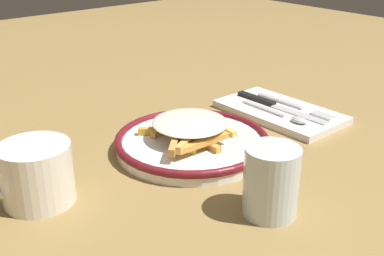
{
  "coord_description": "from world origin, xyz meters",
  "views": [
    {
      "loc": [
        0.46,
        0.55,
        0.35
      ],
      "look_at": [
        0.0,
        0.0,
        0.04
      ],
      "focal_mm": 45.74,
      "sensor_mm": 36.0,
      "label": 1
    }
  ],
  "objects_px": {
    "fries_heap": "(189,128)",
    "fork": "(295,106)",
    "water_glass": "(271,181)",
    "plate": "(192,142)",
    "coffee_mug": "(36,174)",
    "napkin": "(280,112)",
    "knife": "(272,104)",
    "spoon": "(285,115)"
  },
  "relations": [
    {
      "from": "plate",
      "to": "knife",
      "type": "height_order",
      "value": "plate"
    },
    {
      "from": "napkin",
      "to": "plate",
      "type": "bearing_deg",
      "value": 2.07
    },
    {
      "from": "fries_heap",
      "to": "napkin",
      "type": "distance_m",
      "value": 0.23
    },
    {
      "from": "plate",
      "to": "water_glass",
      "type": "height_order",
      "value": "water_glass"
    },
    {
      "from": "napkin",
      "to": "knife",
      "type": "distance_m",
      "value": 0.02
    },
    {
      "from": "coffee_mug",
      "to": "fries_heap",
      "type": "bearing_deg",
      "value": 178.07
    },
    {
      "from": "plate",
      "to": "coffee_mug",
      "type": "height_order",
      "value": "coffee_mug"
    },
    {
      "from": "fork",
      "to": "spoon",
      "type": "xyz_separation_m",
      "value": [
        0.06,
        0.02,
        0.0
      ]
    },
    {
      "from": "coffee_mug",
      "to": "spoon",
      "type": "bearing_deg",
      "value": 175.12
    },
    {
      "from": "napkin",
      "to": "knife",
      "type": "bearing_deg",
      "value": -88.96
    },
    {
      "from": "spoon",
      "to": "napkin",
      "type": "bearing_deg",
      "value": -128.94
    },
    {
      "from": "fork",
      "to": "water_glass",
      "type": "distance_m",
      "value": 0.36
    },
    {
      "from": "knife",
      "to": "spoon",
      "type": "relative_size",
      "value": 1.38
    },
    {
      "from": "fries_heap",
      "to": "napkin",
      "type": "height_order",
      "value": "fries_heap"
    },
    {
      "from": "fries_heap",
      "to": "spoon",
      "type": "bearing_deg",
      "value": 171.46
    },
    {
      "from": "fork",
      "to": "knife",
      "type": "bearing_deg",
      "value": -47.61
    },
    {
      "from": "plate",
      "to": "napkin",
      "type": "height_order",
      "value": "plate"
    },
    {
      "from": "plate",
      "to": "spoon",
      "type": "distance_m",
      "value": 0.2
    },
    {
      "from": "fries_heap",
      "to": "napkin",
      "type": "xyz_separation_m",
      "value": [
        -0.23,
        -0.0,
        -0.03
      ]
    },
    {
      "from": "plate",
      "to": "fork",
      "type": "bearing_deg",
      "value": 179.1
    },
    {
      "from": "plate",
      "to": "coffee_mug",
      "type": "xyz_separation_m",
      "value": [
        0.26,
        -0.01,
        0.03
      ]
    },
    {
      "from": "plate",
      "to": "spoon",
      "type": "xyz_separation_m",
      "value": [
        -0.2,
        0.03,
        0.0
      ]
    },
    {
      "from": "water_glass",
      "to": "coffee_mug",
      "type": "bearing_deg",
      "value": -45.67
    },
    {
      "from": "knife",
      "to": "coffee_mug",
      "type": "distance_m",
      "value": 0.48
    },
    {
      "from": "napkin",
      "to": "coffee_mug",
      "type": "distance_m",
      "value": 0.48
    },
    {
      "from": "fries_heap",
      "to": "fork",
      "type": "height_order",
      "value": "fries_heap"
    },
    {
      "from": "plate",
      "to": "fork",
      "type": "distance_m",
      "value": 0.25
    },
    {
      "from": "water_glass",
      "to": "napkin",
      "type": "bearing_deg",
      "value": -141.88
    },
    {
      "from": "spoon",
      "to": "coffee_mug",
      "type": "height_order",
      "value": "coffee_mug"
    },
    {
      "from": "fork",
      "to": "water_glass",
      "type": "relative_size",
      "value": 1.93
    },
    {
      "from": "water_glass",
      "to": "coffee_mug",
      "type": "distance_m",
      "value": 0.3
    },
    {
      "from": "plate",
      "to": "spoon",
      "type": "relative_size",
      "value": 1.65
    },
    {
      "from": "napkin",
      "to": "spoon",
      "type": "xyz_separation_m",
      "value": [
        0.03,
        0.03,
        0.01
      ]
    },
    {
      "from": "plate",
      "to": "water_glass",
      "type": "relative_size",
      "value": 2.75
    },
    {
      "from": "fries_heap",
      "to": "water_glass",
      "type": "relative_size",
      "value": 1.89
    },
    {
      "from": "knife",
      "to": "water_glass",
      "type": "height_order",
      "value": "water_glass"
    },
    {
      "from": "fries_heap",
      "to": "water_glass",
      "type": "xyz_separation_m",
      "value": [
        0.04,
        0.21,
        0.01
      ]
    },
    {
      "from": "napkin",
      "to": "water_glass",
      "type": "height_order",
      "value": "water_glass"
    },
    {
      "from": "coffee_mug",
      "to": "fork",
      "type": "bearing_deg",
      "value": 178.19
    },
    {
      "from": "fork",
      "to": "water_glass",
      "type": "xyz_separation_m",
      "value": [
        0.3,
        0.2,
        0.03
      ]
    },
    {
      "from": "knife",
      "to": "plate",
      "type": "bearing_deg",
      "value": 6.82
    },
    {
      "from": "fork",
      "to": "knife",
      "type": "xyz_separation_m",
      "value": [
        0.03,
        -0.03,
        0.0
      ]
    }
  ]
}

